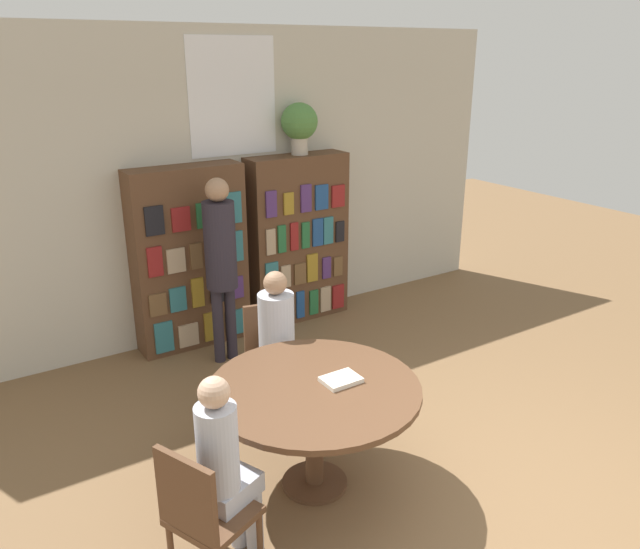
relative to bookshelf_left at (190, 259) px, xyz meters
name	(u,v)px	position (x,y,z in m)	size (l,w,h in m)	color
ground_plane	(498,521)	(0.60, -3.42, -0.88)	(16.00, 16.00, 0.00)	brown
wall_back	(235,184)	(0.60, 0.19, 0.62)	(6.40, 0.07, 3.00)	beige
bookshelf_left	(190,259)	(0.00, 0.00, 0.00)	(1.09, 0.34, 1.77)	brown
bookshelf_right	(298,239)	(1.21, 0.00, 0.00)	(1.09, 0.34, 1.77)	brown
flower_vase	(299,124)	(1.25, 0.00, 1.20)	(0.37, 0.37, 0.51)	#B7AD9E
reading_table	(314,400)	(-0.17, -2.50, -0.23)	(1.37, 1.37, 0.75)	brown
chair_near_camera	(203,512)	(-1.11, -2.89, -0.39)	(0.52, 0.52, 0.88)	brown
chair_left_side	(273,354)	(0.07, -1.50, -0.39)	(0.48, 0.48, 0.88)	brown
seated_reader_left	(278,339)	(0.03, -1.68, -0.18)	(0.34, 0.40, 1.23)	#B2B7C6
seated_reader_right	(225,464)	(-0.94, -2.82, -0.21)	(0.38, 0.33, 1.22)	#B2B7C6
librarian_standing	(220,253)	(0.10, -0.50, 0.18)	(0.28, 0.55, 1.74)	#28232D
open_book_on_table	(341,380)	(0.01, -2.55, -0.11)	(0.24, 0.18, 0.03)	silver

